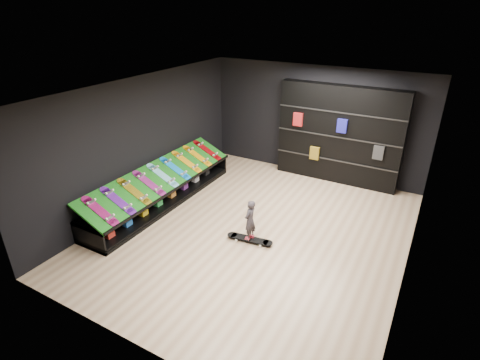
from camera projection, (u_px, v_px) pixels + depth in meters
The scene contains 20 objects.
floor at pixel (256, 230), 8.08m from camera, with size 6.00×7.00×0.01m, color tan.
ceiling at pixel (259, 91), 6.79m from camera, with size 6.00×7.00×0.01m, color white.
wall_back at pixel (315, 122), 10.19m from camera, with size 6.00×0.02×3.00m, color black.
wall_front at pixel (131, 264), 4.68m from camera, with size 6.00×0.02×3.00m, color black.
wall_left at pixel (143, 142), 8.75m from camera, with size 0.02×7.00×3.00m, color black.
wall_right at pixel (421, 202), 6.12m from camera, with size 0.02×7.00×3.00m, color black.
display_rack at pixel (163, 193), 9.10m from camera, with size 0.90×4.50×0.50m, color black, non-canonical shape.
turf_ramp at pixel (162, 176), 8.87m from camera, with size 1.00×4.50×0.04m, color #0E570D.
back_shelving at pixel (339, 135), 9.82m from camera, with size 3.24×0.38×2.59m, color black.
floor_skateboard at pixel (250, 240), 7.66m from camera, with size 0.98×0.22×0.09m, color black, non-canonical shape.
child at pixel (250, 227), 7.53m from camera, with size 0.20×0.14×0.52m, color black.
display_board_0 at pixel (100, 211), 7.36m from camera, with size 0.98×0.22×0.09m, color #E5198C, non-canonical shape.
display_board_1 at pixel (118, 201), 7.73m from camera, with size 0.98×0.22×0.09m, color purple, non-canonical shape.
display_board_2 at pixel (134, 192), 8.11m from camera, with size 0.98×0.22×0.09m, color yellow, non-canonical shape.
display_board_3 at pixel (149, 183), 8.48m from camera, with size 0.98×0.22×0.09m, color #2626BF, non-canonical shape.
display_board_4 at pixel (163, 176), 8.86m from camera, with size 0.98×0.22×0.09m, color #0CB2E5, non-canonical shape.
display_board_5 at pixel (175, 168), 9.23m from camera, with size 0.98×0.22×0.09m, color blue, non-canonical shape.
display_board_6 at pixel (187, 162), 9.61m from camera, with size 0.98×0.22×0.09m, color orange, non-canonical shape.
display_board_7 at pixel (197, 156), 9.98m from camera, with size 0.98×0.22×0.09m, color yellow, non-canonical shape.
display_board_8 at pixel (207, 150), 10.35m from camera, with size 0.98×0.22×0.09m, color red, non-canonical shape.
Camera 1 is at (3.03, -6.12, 4.47)m, focal length 28.00 mm.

